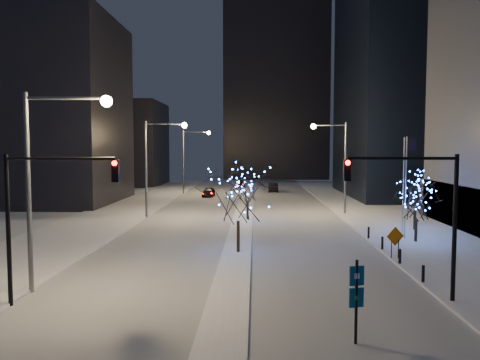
{
  "coord_description": "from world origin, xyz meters",
  "views": [
    {
      "loc": [
        1.26,
        -20.73,
        7.3
      ],
      "look_at": [
        0.18,
        12.21,
        5.0
      ],
      "focal_mm": 35.0,
      "sensor_mm": 36.0,
      "label": 1
    }
  ],
  "objects_px": {
    "traffic_signal_west": "(41,204)",
    "car_far": "(240,184)",
    "car_mid": "(273,187)",
    "holiday_tree_plaza_far": "(415,192)",
    "street_lamp_east": "(337,155)",
    "holiday_tree_median_near": "(238,196)",
    "street_lamp_w_near": "(49,164)",
    "wayfinding_sign": "(356,293)",
    "street_lamp_w_mid": "(156,155)",
    "construction_sign": "(395,239)",
    "holiday_tree_median_far": "(248,187)",
    "street_lamp_w_far": "(190,153)",
    "holiday_tree_plaza_near": "(417,202)",
    "traffic_signal_east": "(421,202)",
    "car_near": "(209,192)"
  },
  "relations": [
    {
      "from": "traffic_signal_west",
      "to": "car_far",
      "type": "height_order",
      "value": "traffic_signal_west"
    },
    {
      "from": "car_mid",
      "to": "holiday_tree_plaza_far",
      "type": "xyz_separation_m",
      "value": [
        10.98,
        -35.93,
        2.71
      ]
    },
    {
      "from": "street_lamp_east",
      "to": "holiday_tree_median_near",
      "type": "relative_size",
      "value": 1.69
    },
    {
      "from": "street_lamp_east",
      "to": "street_lamp_w_near",
      "type": "bearing_deg",
      "value": -124.19
    },
    {
      "from": "wayfinding_sign",
      "to": "street_lamp_w_mid",
      "type": "bearing_deg",
      "value": 99.69
    },
    {
      "from": "traffic_signal_west",
      "to": "construction_sign",
      "type": "distance_m",
      "value": 21.23
    },
    {
      "from": "street_lamp_w_near",
      "to": "holiday_tree_median_far",
      "type": "relative_size",
      "value": 2.08
    },
    {
      "from": "street_lamp_w_far",
      "to": "holiday_tree_median_near",
      "type": "bearing_deg",
      "value": -77.59
    },
    {
      "from": "car_far",
      "to": "wayfinding_sign",
      "type": "distance_m",
      "value": 68.63
    },
    {
      "from": "street_lamp_w_mid",
      "to": "traffic_signal_west",
      "type": "height_order",
      "value": "street_lamp_w_mid"
    },
    {
      "from": "wayfinding_sign",
      "to": "construction_sign",
      "type": "relative_size",
      "value": 1.55
    },
    {
      "from": "street_lamp_w_mid",
      "to": "holiday_tree_median_far",
      "type": "distance_m",
      "value": 10.07
    },
    {
      "from": "traffic_signal_west",
      "to": "wayfinding_sign",
      "type": "xyz_separation_m",
      "value": [
        13.44,
        -3.71,
        -2.81
      ]
    },
    {
      "from": "street_lamp_w_mid",
      "to": "car_far",
      "type": "relative_size",
      "value": 2.24
    },
    {
      "from": "street_lamp_w_far",
      "to": "street_lamp_w_mid",
      "type": "bearing_deg",
      "value": -90.0
    },
    {
      "from": "car_mid",
      "to": "holiday_tree_plaza_near",
      "type": "xyz_separation_m",
      "value": [
        9.31,
        -41.15,
        2.44
      ]
    },
    {
      "from": "street_lamp_w_near",
      "to": "construction_sign",
      "type": "height_order",
      "value": "street_lamp_w_near"
    },
    {
      "from": "car_far",
      "to": "wayfinding_sign",
      "type": "height_order",
      "value": "wayfinding_sign"
    },
    {
      "from": "street_lamp_w_near",
      "to": "traffic_signal_west",
      "type": "height_order",
      "value": "street_lamp_w_near"
    },
    {
      "from": "street_lamp_w_mid",
      "to": "holiday_tree_plaza_far",
      "type": "height_order",
      "value": "street_lamp_w_mid"
    },
    {
      "from": "street_lamp_w_far",
      "to": "wayfinding_sign",
      "type": "height_order",
      "value": "street_lamp_w_far"
    },
    {
      "from": "traffic_signal_west",
      "to": "car_mid",
      "type": "relative_size",
      "value": 1.56
    },
    {
      "from": "traffic_signal_east",
      "to": "holiday_tree_median_near",
      "type": "distance_m",
      "value": 13.31
    },
    {
      "from": "street_lamp_w_far",
      "to": "car_far",
      "type": "distance_m",
      "value": 15.75
    },
    {
      "from": "construction_sign",
      "to": "car_mid",
      "type": "bearing_deg",
      "value": 81.13
    },
    {
      "from": "car_far",
      "to": "construction_sign",
      "type": "height_order",
      "value": "construction_sign"
    },
    {
      "from": "street_lamp_w_mid",
      "to": "street_lamp_east",
      "type": "bearing_deg",
      "value": 8.96
    },
    {
      "from": "street_lamp_w_near",
      "to": "traffic_signal_west",
      "type": "relative_size",
      "value": 1.43
    },
    {
      "from": "construction_sign",
      "to": "holiday_tree_median_far",
      "type": "bearing_deg",
      "value": 105.09
    },
    {
      "from": "car_mid",
      "to": "car_near",
      "type": "bearing_deg",
      "value": 39.36
    },
    {
      "from": "car_near",
      "to": "holiday_tree_plaza_near",
      "type": "relative_size",
      "value": 0.88
    },
    {
      "from": "holiday_tree_plaza_near",
      "to": "holiday_tree_median_far",
      "type": "bearing_deg",
      "value": 141.0
    },
    {
      "from": "traffic_signal_west",
      "to": "holiday_tree_median_near",
      "type": "bearing_deg",
      "value": 51.97
    },
    {
      "from": "traffic_signal_east",
      "to": "holiday_tree_plaza_near",
      "type": "relative_size",
      "value": 1.51
    },
    {
      "from": "traffic_signal_west",
      "to": "wayfinding_sign",
      "type": "relative_size",
      "value": 2.2
    },
    {
      "from": "traffic_signal_east",
      "to": "holiday_tree_median_far",
      "type": "xyz_separation_m",
      "value": [
        -8.44,
        24.43,
        -1.4
      ]
    },
    {
      "from": "holiday_tree_median_far",
      "to": "construction_sign",
      "type": "height_order",
      "value": "holiday_tree_median_far"
    },
    {
      "from": "street_lamp_w_far",
      "to": "holiday_tree_plaza_near",
      "type": "xyz_separation_m",
      "value": [
        22.44,
        -37.1,
        -3.32
      ]
    },
    {
      "from": "street_lamp_w_mid",
      "to": "car_near",
      "type": "height_order",
      "value": "street_lamp_w_mid"
    },
    {
      "from": "street_lamp_east",
      "to": "traffic_signal_east",
      "type": "bearing_deg",
      "value": -92.26
    },
    {
      "from": "street_lamp_east",
      "to": "traffic_signal_east",
      "type": "distance_m",
      "value": 29.08
    },
    {
      "from": "holiday_tree_plaza_far",
      "to": "wayfinding_sign",
      "type": "distance_m",
      "value": 25.96
    },
    {
      "from": "traffic_signal_east",
      "to": "street_lamp_w_far",
      "type": "bearing_deg",
      "value": 109.32
    },
    {
      "from": "street_lamp_w_mid",
      "to": "traffic_signal_west",
      "type": "bearing_deg",
      "value": -88.94
    },
    {
      "from": "holiday_tree_plaza_near",
      "to": "holiday_tree_plaza_far",
      "type": "height_order",
      "value": "holiday_tree_plaza_far"
    },
    {
      "from": "traffic_signal_east",
      "to": "holiday_tree_median_near",
      "type": "height_order",
      "value": "traffic_signal_east"
    },
    {
      "from": "street_lamp_w_mid",
      "to": "construction_sign",
      "type": "distance_m",
      "value": 26.58
    },
    {
      "from": "car_mid",
      "to": "street_lamp_w_near",
      "type": "bearing_deg",
      "value": 76.59
    },
    {
      "from": "street_lamp_w_far",
      "to": "holiday_tree_plaza_far",
      "type": "bearing_deg",
      "value": -52.9
    },
    {
      "from": "street_lamp_w_near",
      "to": "car_far",
      "type": "bearing_deg",
      "value": 83.22
    }
  ]
}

